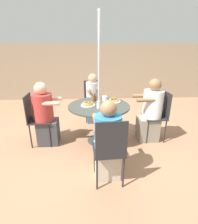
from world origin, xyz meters
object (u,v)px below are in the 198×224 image
patio_chair_north (159,113)px  pancake_plate_a (114,101)px  diner_east (93,100)px  pancake_plate_c (88,104)px  pancake_plate_b (109,108)px  drinking_glass_a (99,105)px  diner_west (107,144)px  patio_chair_south (36,116)px  syrup_bottle (95,98)px  diner_north (150,113)px  patio_chair_west (110,148)px  coffee_cup (105,98)px  patio_chair_east (92,98)px  patio_table (99,112)px  diner_south (45,117)px

patio_chair_north → pancake_plate_a: size_ratio=3.74×
diner_east → pancake_plate_c: diner_east is taller
pancake_plate_b → drinking_glass_a: size_ratio=2.00×
diner_west → pancake_plate_b: size_ratio=4.42×
patio_chair_south → syrup_bottle: (1.09, 0.30, 0.25)m
patio_chair_south → pancake_plate_a: (1.47, 0.23, 0.21)m
patio_chair_north → diner_west: size_ratio=0.85×
diner_north → pancake_plate_a: (-0.68, 0.17, 0.21)m
patio_chair_west → pancake_plate_b: (0.08, 0.92, 0.21)m
syrup_bottle → coffee_cup: 0.20m
diner_west → pancake_plate_a: diner_west is taller
patio_chair_east → coffee_cup: (0.24, -0.88, 0.24)m
patio_chair_south → diner_west: bearing=50.6°
syrup_bottle → coffee_cup: size_ratio=1.55×
drinking_glass_a → patio_chair_south: bearing=173.4°
patio_table → patio_chair_west: size_ratio=1.18×
patio_chair_south → pancake_plate_b: patio_chair_south is taller
diner_south → patio_chair_west: bearing=41.7°
diner_north → drinking_glass_a: size_ratio=9.45×
patio_chair_east → drinking_glass_a: bearing=88.6°
diner_north → patio_chair_east: 1.58m
diner_east → pancake_plate_c: 1.03m
patio_table → drinking_glass_a: (-0.02, -0.17, 0.20)m
pancake_plate_c → patio_table: bearing=2.4°
diner_north → diner_west: size_ratio=1.07×
patio_table → drinking_glass_a: bearing=-95.3°
diner_north → diner_east: bearing=47.0°
pancake_plate_c → coffee_cup: (0.33, 0.29, 0.02)m
diner_south → diner_west: bearing=46.2°
diner_east → patio_chair_south: size_ratio=1.21×
diner_east → drinking_glass_a: size_ratio=9.09×
diner_south → patio_chair_west: diner_south is taller
patio_chair_south → diner_south: bearing=90.0°
diner_east → patio_chair_west: size_ratio=1.21×
pancake_plate_a → diner_west: bearing=-101.4°
patio_chair_east → drinking_glass_a: (0.10, -1.33, 0.25)m
diner_west → pancake_plate_b: 0.79m
patio_chair_east → coffee_cup: bearing=99.6°
pancake_plate_b → drinking_glass_a: drinking_glass_a is taller
syrup_bottle → pancake_plate_c: bearing=-115.2°
patio_chair_south → patio_chair_east: bearing=137.0°
patio_chair_north → drinking_glass_a: bearing=98.0°
patio_chair_west → diner_west: size_ratio=0.85×
diner_east → diner_west: diner_east is taller
diner_north → diner_south: size_ratio=1.03×
patio_table → patio_chair_east: 1.17m
diner_south → patio_chair_north: bearing=90.0°
patio_chair_east → pancake_plate_a: size_ratio=3.74×
diner_south → pancake_plate_a: (1.30, 0.23, 0.22)m
patio_chair_south → coffee_cup: 1.35m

